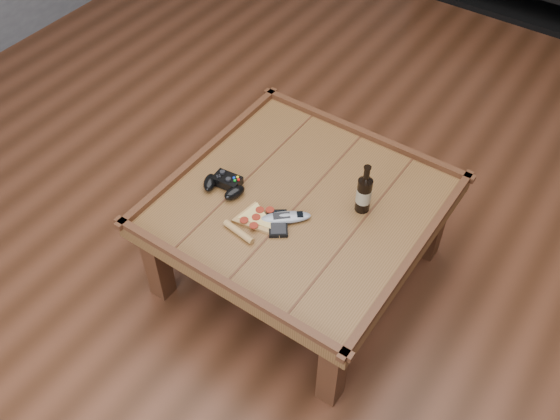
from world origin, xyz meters
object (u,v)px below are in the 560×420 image
Objects in this scene: coffee_table at (300,211)px; pizza_slice at (254,221)px; remote_control at (286,217)px; beer_bottle at (364,193)px; game_controller at (224,185)px; smartphone at (278,223)px.

pizza_slice is at bearing -114.19° from coffee_table.
remote_control is (0.01, -0.11, 0.07)m from coffee_table.
game_controller is (-0.50, -0.22, -0.06)m from beer_bottle.
beer_bottle reaches higher than coffee_table.
coffee_table is 7.03× the size of smartphone.
beer_bottle is (0.22, 0.10, 0.15)m from coffee_table.
beer_bottle reaches higher than smartphone.
pizza_slice reaches higher than smartphone.
remote_control is (0.09, 0.08, 0.01)m from pizza_slice.
coffee_table reaches higher than smartphone.
pizza_slice is 0.12m from remote_control.
coffee_table is at bearing 16.17° from game_controller.
game_controller is 1.05× the size of remote_control.
remote_control is at bearing 39.46° from smartphone.
pizza_slice is at bearing -89.88° from remote_control.
coffee_table is 0.28m from beer_bottle.
pizza_slice reaches higher than coffee_table.
smartphone is 0.04m from remote_control.
beer_bottle is 0.82× the size of pizza_slice.
game_controller is 0.22m from pizza_slice.
coffee_table is 4.63× the size of beer_bottle.
game_controller is at bearing -158.03° from coffee_table.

